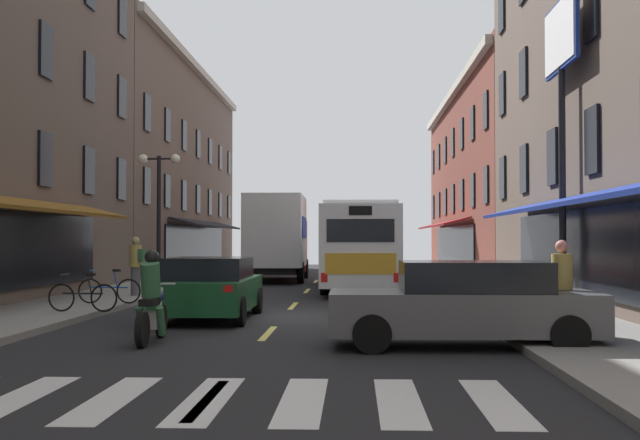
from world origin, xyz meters
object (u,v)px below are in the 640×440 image
Objects in this scene: box_truck at (278,237)px; sedan_near at (465,304)px; sedan_mid at (210,288)px; motorcycle_rider at (152,303)px; billboard_sign at (562,69)px; pedestrian_near at (136,264)px; street_lamp_twin at (159,214)px; bicycle_near at (110,290)px; transit_bus at (359,246)px; sedan_far at (288,260)px; pedestrian_mid at (562,287)px; bicycle_mid at (83,296)px.

box_truck is 22.22m from sedan_near.
motorcycle_rider is (-0.28, -4.23, -0.02)m from sedan_mid.
sedan_mid is at bearing 138.94° from sedan_near.
billboard_sign reaches higher than sedan_mid.
pedestrian_near reaches higher than motorcycle_rider.
street_lamp_twin is at bearing -110.48° from box_truck.
motorcycle_rider is 0.45× the size of street_lamp_twin.
sedan_near reaches higher than bicycle_near.
transit_bus is (-5.16, 8.94, -4.62)m from billboard_sign.
street_lamp_twin is at bearing 111.44° from sedan_mid.
pedestrian_near is (-8.56, 10.27, 0.35)m from sedan_near.
transit_bus is 2.50× the size of sedan_mid.
billboard_sign reaches higher than sedan_far.
pedestrian_mid is (7.05, -21.10, -0.94)m from box_truck.
billboard_sign reaches higher than pedestrian_near.
billboard_sign reaches higher than sedan_near.
sedan_near is 1.83m from pedestrian_mid.
box_truck reaches higher than transit_bus.
bicycle_near is at bearing 139.97° from sedan_mid.
billboard_sign is at bearing 66.29° from pedestrian_mid.
motorcycle_rider is at bearing -144.45° from pedestrian_near.
sedan_near is 15.60m from street_lamp_twin.
sedan_far is 30.29m from pedestrian_mid.
motorcycle_rider reaches higher than bicycle_near.
sedan_near reaches higher than bicycle_mid.
pedestrian_mid is (3.46, -15.41, -0.61)m from transit_bus.
pedestrian_mid is (10.06, -4.34, 0.51)m from bicycle_mid.
box_truck is (-8.75, 14.62, -4.29)m from billboard_sign.
sedan_far reaches higher than bicycle_mid.
sedan_near is at bearing -116.48° from billboard_sign.
billboard_sign is at bearing 36.33° from motorcycle_rider.
motorcycle_rider is at bearing -90.59° from box_truck.
transit_bus is 2.40× the size of sedan_far.
pedestrian_near is (-3.32, 5.71, 0.36)m from sedan_mid.
street_lamp_twin reaches higher than motorcycle_rider.
pedestrian_near is at bearing -106.12° from box_truck.
sedan_far is at bearing 83.70° from bicycle_mid.
transit_bus is 12.94m from bicycle_mid.
sedan_far is 17.30m from street_lamp_twin.
box_truck reaches higher than bicycle_near.
sedan_mid is 2.58× the size of bicycle_near.
box_truck is at bearing 2.45° from pedestrian_near.
sedan_near is 6.94m from sedan_mid.
pedestrian_mid is at bearing 0.97° from motorcycle_rider.
billboard_sign is 1.73× the size of sedan_near.
sedan_far is 29.52m from motorcycle_rider.
pedestrian_near is (-0.25, 5.48, 0.59)m from bicycle_mid.
sedan_near is at bearing -174.55° from pedestrian_mid.
pedestrian_mid is 0.37× the size of street_lamp_twin.
pedestrian_near is (-3.04, 9.94, 0.38)m from motorcycle_rider.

